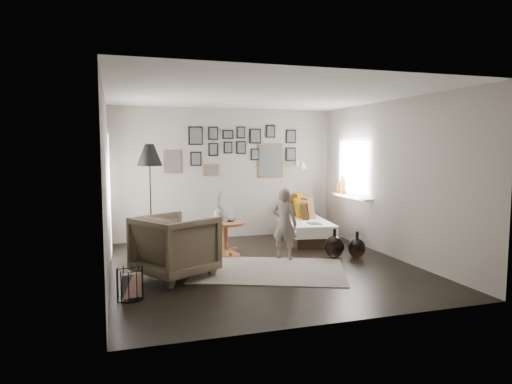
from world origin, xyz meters
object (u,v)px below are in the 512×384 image
object	(u,v)px
pedestal_table	(225,239)
daybed	(303,225)
armchair	(175,246)
magazine_basket	(130,284)
vase	(220,212)
child	(284,224)
demijohn_small	(357,248)
demijohn_large	(334,247)
floor_lamp	(150,159)

from	to	relation	value
pedestal_table	daybed	xyz separation A→B (m)	(1.81, 0.85, 0.02)
armchair	magazine_basket	distance (m)	1.06
vase	child	distance (m)	1.14
demijohn_small	armchair	bearing A→B (deg)	-176.05
pedestal_table	magazine_basket	distance (m)	2.49
magazine_basket	demijohn_small	size ratio (longest dim) A/B	0.86
magazine_basket	demijohn_large	size ratio (longest dim) A/B	0.79
vase	child	bearing A→B (deg)	-34.19
demijohn_small	pedestal_table	bearing A→B (deg)	156.41
magazine_basket	demijohn_large	distance (m)	3.49
pedestal_table	magazine_basket	bearing A→B (deg)	-130.49
armchair	demijohn_large	xyz separation A→B (m)	(2.65, 0.33, -0.25)
floor_lamp	child	xyz separation A→B (m)	(2.03, -1.18, -1.04)
pedestal_table	vase	bearing A→B (deg)	165.96
vase	magazine_basket	xyz separation A→B (m)	(-1.54, -1.92, -0.54)
floor_lamp	demijohn_large	xyz separation A→B (m)	(2.85, -1.34, -1.44)
armchair	demijohn_large	bearing A→B (deg)	-114.32
demijohn_large	pedestal_table	bearing A→B (deg)	155.48
pedestal_table	vase	xyz separation A→B (m)	(-0.08, 0.02, 0.47)
daybed	child	size ratio (longest dim) A/B	1.62
child	vase	bearing A→B (deg)	10.18
demijohn_small	child	size ratio (longest dim) A/B	0.38
magazine_basket	floor_lamp	bearing A→B (deg)	79.82
magazine_basket	child	bearing A→B (deg)	27.45
demijohn_large	magazine_basket	bearing A→B (deg)	-161.08
daybed	magazine_basket	world-z (taller)	daybed
daybed	demijohn_small	size ratio (longest dim) A/B	4.31
demijohn_small	child	bearing A→B (deg)	166.94
armchair	floor_lamp	bearing A→B (deg)	-24.31
vase	demijohn_large	bearing A→B (deg)	-24.08
daybed	child	xyz separation A→B (m)	(-0.96, -1.46, 0.30)
vase	demijohn_large	world-z (taller)	vase
armchair	floor_lamp	distance (m)	2.05
demijohn_large	demijohn_small	world-z (taller)	demijohn_large
daybed	magazine_basket	size ratio (longest dim) A/B	4.98
armchair	floor_lamp	xyz separation A→B (m)	(-0.21, 1.66, 1.18)
vase	child	world-z (taller)	child
floor_lamp	magazine_basket	distance (m)	2.89
floor_lamp	demijohn_small	xyz separation A→B (m)	(3.20, -1.46, -1.46)
floor_lamp	magazine_basket	bearing A→B (deg)	-100.18
armchair	demijohn_large	size ratio (longest dim) A/B	2.00
demijohn_large	daybed	bearing A→B (deg)	85.33
child	daybed	bearing A→B (deg)	-78.95
pedestal_table	daybed	size ratio (longest dim) A/B	0.38
pedestal_table	armchair	distance (m)	1.47
floor_lamp	magazine_basket	world-z (taller)	floor_lamp
pedestal_table	armchair	bearing A→B (deg)	-131.60
vase	floor_lamp	distance (m)	1.52
pedestal_table	vase	world-z (taller)	vase
daybed	child	bearing A→B (deg)	-114.66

